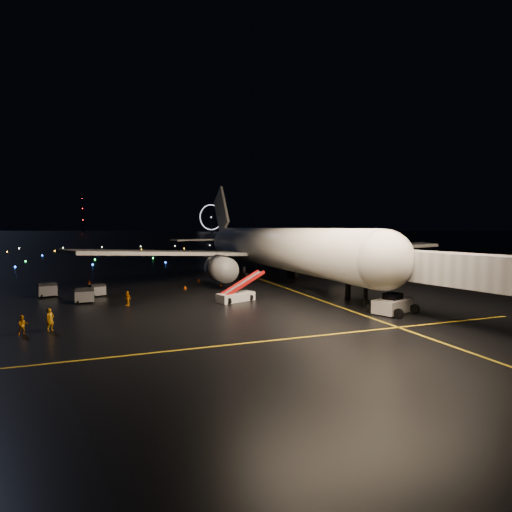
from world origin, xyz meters
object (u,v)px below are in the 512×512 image
Objects in this scene: crew_b at (23,325)px; airliner at (265,226)px; crew_a at (50,320)px; crew_c at (128,298)px; pushback_tug at (393,303)px; baggage_cart_0 at (85,296)px; belt_loader at (236,288)px; baggage_cart_1 at (97,290)px; baggage_cart_2 at (48,290)px.

airliner is at bearing 21.30° from crew_b.
airliner reaches higher than crew_a.
pushback_tug is at bearing 25.58° from crew_c.
baggage_cart_0 reaches higher than crew_c.
crew_c is at bearing 130.04° from pushback_tug.
belt_loader reaches higher than crew_b.
baggage_cart_1 is (5.17, 17.57, -0.02)m from crew_b.
crew_a is at bearing -3.33° from crew_b.
crew_a reaches higher than baggage_cart_1.
crew_a is 0.92× the size of baggage_cart_2.
crew_a is at bearing -95.56° from baggage_cart_2.
crew_a is 1.19× the size of crew_c.
baggage_cart_2 is at bearing 73.31° from crew_b.
baggage_cart_2 is at bearing 142.75° from baggage_cart_1.
baggage_cart_1 is at bearing -162.60° from airliner.
crew_b is 0.98× the size of crew_c.
crew_c reaches higher than crew_b.
belt_loader is at bearing 45.95° from crew_c.
baggage_cart_0 is (1.98, 12.65, -0.11)m from crew_a.
crew_c is (-12.32, 1.60, -0.83)m from belt_loader.
airliner is 32.71× the size of crew_a.
airliner reaches higher than baggage_cart_0.
crew_c reaches higher than baggage_cart_1.
baggage_cart_1 is at bearing 128.54° from belt_loader.
airliner reaches higher than crew_b.
belt_loader is 3.47× the size of crew_a.
belt_loader reaches higher than crew_a.
crew_c is 0.80× the size of baggage_cart_0.
baggage_cart_2 is (-2.72, 18.66, -0.08)m from crew_a.
belt_loader reaches higher than baggage_cart_0.
belt_loader is 3.31× the size of baggage_cart_0.
baggage_cart_2 is (-0.76, 19.21, 0.09)m from crew_b.
baggage_cart_0 is at bearing -127.40° from baggage_cart_1.
belt_loader is at bearing -18.55° from baggage_cart_0.
belt_loader is 22.54m from crew_b.
crew_c is (8.62, 9.89, 0.01)m from crew_b.
airliner is 14.53× the size of pushback_tug.
airliner reaches higher than crew_c.
pushback_tug reaches higher than baggage_cart_1.
crew_b reaches higher than baggage_cart_1.
airliner is at bearing 23.89° from baggage_cart_0.
pushback_tug is 2.14× the size of baggage_cart_0.
crew_b is at bearing -179.40° from belt_loader.
airliner is 39.06× the size of crew_c.
baggage_cart_0 is (-30.32, 16.80, -0.18)m from pushback_tug.
crew_b is 0.76× the size of baggage_cart_2.
baggage_cart_1 is at bearing 71.91° from baggage_cart_0.
airliner is 9.42× the size of belt_loader.
baggage_cart_2 is at bearing -171.47° from crew_c.
belt_loader is 4.15× the size of crew_c.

